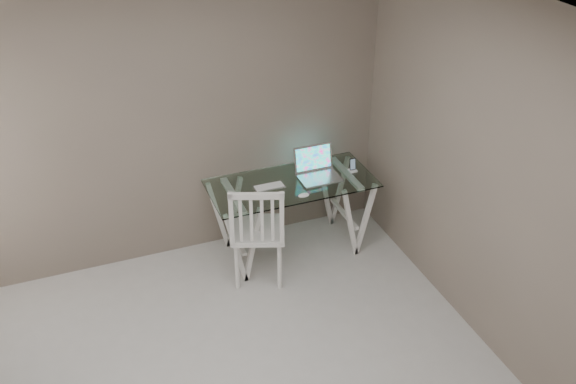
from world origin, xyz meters
name	(u,v)px	position (x,y,z in m)	size (l,w,h in m)	color
room	(230,224)	(-0.06, 0.02, 1.72)	(4.50, 4.52, 2.71)	#B0ADA8
desk	(291,216)	(1.02, 1.85, 0.38)	(1.50, 0.70, 0.75)	silver
chair	(258,230)	(0.58, 1.52, 0.55)	(0.59, 0.59, 1.00)	silver
laptop	(317,169)	(1.28, 1.88, 0.81)	(0.37, 0.32, 0.26)	silver
keyboard	(269,187)	(0.80, 1.85, 0.75)	(0.28, 0.12, 0.01)	silver
mouse	(304,195)	(1.03, 1.58, 0.76)	(0.10, 0.06, 0.03)	white
phone_dock	(353,168)	(1.62, 1.84, 0.78)	(0.07, 0.07, 0.13)	white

